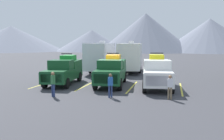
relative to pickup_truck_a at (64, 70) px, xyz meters
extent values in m
plane|color=#38383D|center=(3.98, 0.38, -1.17)|extent=(240.00, 240.00, 0.00)
cube|color=#144723|center=(0.03, -0.25, -0.31)|extent=(2.48, 5.63, 0.88)
cube|color=#144723|center=(0.23, -2.21, 0.17)|extent=(1.99, 1.71, 0.08)
cube|color=#144723|center=(0.08, -0.74, 0.53)|extent=(1.94, 1.60, 0.80)
cube|color=slate|center=(0.14, -1.31, 0.57)|extent=(1.71, 0.40, 0.59)
cube|color=#144723|center=(-0.13, 1.21, 0.45)|extent=(2.13, 2.69, 0.64)
cube|color=silver|center=(0.31, -2.94, -0.26)|extent=(1.63, 0.23, 0.62)
cylinder|color=black|center=(1.10, -2.01, -0.75)|extent=(0.37, 0.86, 0.84)
cylinder|color=black|center=(-0.66, -2.19, -0.75)|extent=(0.37, 0.86, 0.84)
cylinder|color=black|center=(0.71, 1.68, -0.75)|extent=(0.37, 0.86, 0.84)
cylinder|color=black|center=(-1.05, 1.50, -0.75)|extent=(0.37, 0.86, 0.84)
cube|color=green|center=(-0.13, 1.21, 1.00)|extent=(1.22, 1.71, 0.45)
cylinder|color=black|center=(0.36, 0.71, 0.99)|extent=(0.22, 0.46, 0.44)
cylinder|color=black|center=(-0.50, 0.62, 0.99)|extent=(0.22, 0.46, 0.44)
cylinder|color=black|center=(0.25, 1.81, 0.99)|extent=(0.22, 0.46, 0.44)
cylinder|color=black|center=(-0.61, 1.72, 0.99)|extent=(0.22, 0.46, 0.44)
cube|color=black|center=(-0.08, 0.76, 1.37)|extent=(0.96, 0.18, 0.08)
cube|color=#144723|center=(4.09, 0.09, -0.25)|extent=(2.59, 5.92, 0.94)
cube|color=#144723|center=(4.31, -1.97, 0.26)|extent=(2.08, 1.80, 0.08)
cube|color=#144723|center=(4.15, -0.43, 0.60)|extent=(2.03, 1.68, 0.77)
cube|color=slate|center=(4.21, -1.02, 0.64)|extent=(1.78, 0.40, 0.57)
cube|color=#144723|center=(3.93, 1.63, 0.53)|extent=(2.23, 2.83, 0.62)
cube|color=silver|center=(4.39, -2.74, -0.20)|extent=(1.70, 0.24, 0.66)
cylinder|color=black|center=(5.21, -1.76, -0.72)|extent=(0.37, 0.92, 0.90)
cylinder|color=black|center=(3.38, -1.95, -0.72)|extent=(0.37, 0.92, 0.90)
cylinder|color=black|center=(4.81, 2.12, -0.72)|extent=(0.37, 0.92, 0.90)
cylinder|color=black|center=(2.97, 1.93, -0.72)|extent=(0.37, 0.92, 0.90)
cube|color=orange|center=(3.93, 1.63, 1.07)|extent=(1.27, 1.80, 0.45)
cylinder|color=black|center=(4.44, 1.10, 1.06)|extent=(0.22, 0.46, 0.44)
cylinder|color=black|center=(3.54, 1.00, 1.06)|extent=(0.22, 0.46, 0.44)
cylinder|color=black|center=(4.32, 2.25, 1.06)|extent=(0.22, 0.46, 0.44)
cylinder|color=black|center=(3.42, 2.16, 1.06)|extent=(0.22, 0.46, 0.44)
cube|color=black|center=(3.98, 1.16, 1.44)|extent=(1.01, 0.18, 0.08)
cube|color=white|center=(7.81, -0.23, -0.21)|extent=(2.63, 5.82, 0.97)
cube|color=white|center=(8.02, -2.24, 0.31)|extent=(2.13, 1.77, 0.08)
cube|color=white|center=(7.87, -0.73, 0.66)|extent=(2.08, 1.66, 0.77)
cube|color=slate|center=(7.93, -1.31, 0.69)|extent=(1.83, 0.41, 0.57)
cube|color=white|center=(7.66, 1.29, 0.59)|extent=(2.28, 2.79, 0.64)
cube|color=silver|center=(8.10, -3.00, -0.17)|extent=(1.75, 0.24, 0.68)
cylinder|color=black|center=(8.96, -2.03, -0.70)|extent=(0.38, 0.96, 0.94)
cylinder|color=black|center=(7.07, -2.23, -0.70)|extent=(0.38, 0.96, 0.94)
cylinder|color=black|center=(8.56, 1.78, -0.70)|extent=(0.38, 0.96, 0.94)
cylinder|color=black|center=(6.67, 1.58, -0.70)|extent=(0.38, 0.96, 0.94)
cube|color=yellow|center=(7.66, 1.29, 1.13)|extent=(1.30, 1.77, 0.45)
cylinder|color=black|center=(8.18, 0.77, 1.13)|extent=(0.22, 0.46, 0.44)
cylinder|color=black|center=(7.26, 0.67, 1.13)|extent=(0.22, 0.46, 0.44)
cylinder|color=black|center=(8.06, 1.90, 1.13)|extent=(0.22, 0.46, 0.44)
cylinder|color=black|center=(7.14, 1.81, 1.13)|extent=(0.22, 0.46, 0.44)
cube|color=black|center=(7.71, 0.82, 1.51)|extent=(1.03, 0.19, 0.08)
cube|color=gold|center=(-1.69, -0.11, -1.16)|extent=(0.12, 5.50, 0.01)
cube|color=gold|center=(2.09, -0.11, -1.16)|extent=(0.12, 5.50, 0.01)
cube|color=gold|center=(5.87, -0.11, -1.16)|extent=(0.12, 5.50, 0.01)
cube|color=gold|center=(9.65, -0.11, -1.16)|extent=(0.12, 5.50, 0.01)
cube|color=silver|center=(0.70, 8.78, 0.82)|extent=(3.02, 8.13, 2.91)
cube|color=brown|center=(-0.47, 8.67, 0.96)|extent=(0.70, 7.61, 0.24)
cube|color=silver|center=(0.59, 9.97, 2.42)|extent=(0.66, 0.75, 0.30)
cube|color=#333333|center=(1.10, 4.22, -0.85)|extent=(0.23, 1.21, 0.12)
cylinder|color=black|center=(1.85, 7.92, -0.79)|extent=(0.29, 0.78, 0.76)
cylinder|color=black|center=(-0.28, 7.73, -0.79)|extent=(0.29, 0.78, 0.76)
cylinder|color=black|center=(1.68, 9.82, -0.79)|extent=(0.29, 0.78, 0.76)
cylinder|color=black|center=(-0.45, 9.63, -0.79)|extent=(0.29, 0.78, 0.76)
cube|color=white|center=(4.12, 9.74, 0.81)|extent=(3.15, 7.69, 2.89)
cube|color=#595960|center=(2.87, 9.63, 0.95)|extent=(0.66, 7.17, 0.24)
cube|color=silver|center=(4.02, 10.86, 2.40)|extent=(0.66, 0.75, 0.30)
cube|color=#333333|center=(4.51, 5.41, -0.85)|extent=(0.23, 1.21, 0.12)
cylinder|color=black|center=(5.34, 8.94, -0.79)|extent=(0.29, 0.78, 0.76)
cylinder|color=black|center=(3.06, 8.74, -0.79)|extent=(0.29, 0.78, 0.76)
cylinder|color=black|center=(5.18, 10.74, -0.79)|extent=(0.29, 0.78, 0.76)
cylinder|color=black|center=(2.90, 10.53, -0.79)|extent=(0.29, 0.78, 0.76)
cylinder|color=#726047|center=(8.90, -3.96, -0.78)|extent=(0.11, 0.11, 0.77)
cylinder|color=#726047|center=(8.74, -3.95, -0.78)|extent=(0.11, 0.11, 0.77)
cube|color=silver|center=(8.82, -3.95, -0.12)|extent=(0.24, 0.19, 0.55)
sphere|color=#9E704C|center=(8.82, -3.95, 0.26)|extent=(0.21, 0.21, 0.21)
cylinder|color=silver|center=(8.95, -3.96, -0.15)|extent=(0.09, 0.09, 0.49)
cylinder|color=silver|center=(8.70, -3.94, -0.15)|extent=(0.09, 0.09, 0.49)
cylinder|color=navy|center=(1.36, -4.86, -0.75)|extent=(0.12, 0.12, 0.83)
cylinder|color=navy|center=(1.51, -4.93, -0.75)|extent=(0.12, 0.12, 0.83)
cube|color=#33723F|center=(1.43, -4.90, -0.05)|extent=(0.30, 0.27, 0.59)
sphere|color=#9E704C|center=(1.43, -4.90, 0.36)|extent=(0.22, 0.22, 0.22)
cylinder|color=#33723F|center=(1.31, -4.84, -0.07)|extent=(0.10, 0.10, 0.53)
cylinder|color=#33723F|center=(1.55, -4.95, -0.07)|extent=(0.10, 0.10, 0.53)
cylinder|color=navy|center=(5.19, -4.24, -0.77)|extent=(0.11, 0.11, 0.78)
cylinder|color=navy|center=(5.05, -4.33, -0.77)|extent=(0.11, 0.11, 0.78)
cube|color=#2659A5|center=(5.12, -4.29, -0.10)|extent=(0.29, 0.27, 0.55)
sphere|color=brown|center=(5.12, -4.29, 0.28)|extent=(0.21, 0.21, 0.21)
cylinder|color=#2659A5|center=(5.22, -4.22, -0.13)|extent=(0.09, 0.09, 0.50)
cylinder|color=#2659A5|center=(5.01, -4.35, -0.13)|extent=(0.09, 0.09, 0.50)
cone|color=slate|center=(-56.28, 71.97, 4.07)|extent=(43.60, 43.60, 10.48)
cone|color=slate|center=(-23.49, 79.37, 3.20)|extent=(30.02, 30.02, 8.74)
cone|color=slate|center=(-1.20, 78.04, 6.21)|extent=(37.08, 37.08, 14.75)
cone|color=slate|center=(22.38, 79.87, 5.04)|extent=(35.70, 35.70, 12.41)
camera|label=1|loc=(8.88, -19.47, 2.34)|focal=39.87mm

